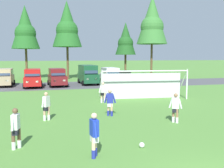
{
  "coord_description": "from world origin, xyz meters",
  "views": [
    {
      "loc": [
        -4.47,
        -5.09,
        3.64
      ],
      "look_at": [
        -0.05,
        11.61,
        1.73
      ],
      "focal_mm": 40.05,
      "sensor_mm": 36.0,
      "label": 1
    }
  ],
  "objects_px": {
    "player_winger_right": "(110,103)",
    "parked_car_slot_right": "(123,77)",
    "soccer_goal": "(143,84)",
    "parked_car_slot_left": "(33,78)",
    "parked_car_slot_center": "(88,74)",
    "parked_car_slot_far_left": "(5,77)",
    "parked_car_slot_center_left": "(57,77)",
    "soccer_ball": "(142,145)",
    "player_trailing_back": "(103,92)",
    "player_winger_left": "(94,135)",
    "player_midfield_center": "(46,106)",
    "parked_car_slot_center_right": "(110,75)",
    "player_defender_far": "(16,129)",
    "player_striker_near": "(175,108)"
  },
  "relations": [
    {
      "from": "player_winger_left",
      "to": "player_trailing_back",
      "type": "xyz_separation_m",
      "value": [
        2.7,
        10.45,
        0.0
      ]
    },
    {
      "from": "soccer_ball",
      "to": "player_winger_right",
      "type": "height_order",
      "value": "player_winger_right"
    },
    {
      "from": "player_winger_right",
      "to": "parked_car_slot_center_left",
      "type": "distance_m",
      "value": 17.06
    },
    {
      "from": "parked_car_slot_right",
      "to": "player_winger_left",
      "type": "bearing_deg",
      "value": -109.68
    },
    {
      "from": "parked_car_slot_far_left",
      "to": "parked_car_slot_center_right",
      "type": "distance_m",
      "value": 13.3
    },
    {
      "from": "parked_car_slot_center_left",
      "to": "parked_car_slot_right",
      "type": "height_order",
      "value": "parked_car_slot_center_left"
    },
    {
      "from": "player_trailing_back",
      "to": "parked_car_slot_center_right",
      "type": "bearing_deg",
      "value": 73.15
    },
    {
      "from": "parked_car_slot_center_right",
      "to": "parked_car_slot_right",
      "type": "bearing_deg",
      "value": -13.74
    },
    {
      "from": "player_midfield_center",
      "to": "parked_car_slot_center_right",
      "type": "relative_size",
      "value": 0.35
    },
    {
      "from": "player_midfield_center",
      "to": "soccer_ball",
      "type": "bearing_deg",
      "value": -55.89
    },
    {
      "from": "soccer_goal",
      "to": "player_defender_far",
      "type": "xyz_separation_m",
      "value": [
        -9.28,
        -9.78,
        -0.47
      ]
    },
    {
      "from": "player_midfield_center",
      "to": "parked_car_slot_center",
      "type": "relative_size",
      "value": 0.34
    },
    {
      "from": "player_midfield_center",
      "to": "parked_car_slot_left",
      "type": "relative_size",
      "value": 0.35
    },
    {
      "from": "player_winger_left",
      "to": "parked_car_slot_right",
      "type": "relative_size",
      "value": 0.39
    },
    {
      "from": "soccer_goal",
      "to": "player_winger_right",
      "type": "xyz_separation_m",
      "value": [
        -4.33,
        -5.39,
        -0.47
      ]
    },
    {
      "from": "player_striker_near",
      "to": "player_defender_far",
      "type": "distance_m",
      "value": 8.27
    },
    {
      "from": "soccer_ball",
      "to": "player_winger_right",
      "type": "bearing_deg",
      "value": 88.96
    },
    {
      "from": "parked_car_slot_far_left",
      "to": "parked_car_slot_center_left",
      "type": "distance_m",
      "value": 6.45
    },
    {
      "from": "player_winger_right",
      "to": "player_trailing_back",
      "type": "distance_m",
      "value": 4.49
    },
    {
      "from": "parked_car_slot_center",
      "to": "parked_car_slot_right",
      "type": "xyz_separation_m",
      "value": [
        4.6,
        -0.68,
        -0.47
      ]
    },
    {
      "from": "soccer_ball",
      "to": "player_trailing_back",
      "type": "bearing_deg",
      "value": 86.14
    },
    {
      "from": "soccer_goal",
      "to": "parked_car_slot_right",
      "type": "distance_m",
      "value": 12.07
    },
    {
      "from": "parked_car_slot_left",
      "to": "parked_car_slot_right",
      "type": "distance_m",
      "value": 11.52
    },
    {
      "from": "soccer_ball",
      "to": "parked_car_slot_right",
      "type": "xyz_separation_m",
      "value": [
        6.31,
        22.86,
        0.77
      ]
    },
    {
      "from": "player_striker_near",
      "to": "player_winger_left",
      "type": "height_order",
      "value": "same"
    },
    {
      "from": "player_defender_far",
      "to": "parked_car_slot_center_right",
      "type": "bearing_deg",
      "value": 66.65
    },
    {
      "from": "parked_car_slot_left",
      "to": "player_winger_right",
      "type": "bearing_deg",
      "value": -72.24
    },
    {
      "from": "parked_car_slot_left",
      "to": "parked_car_slot_center",
      "type": "bearing_deg",
      "value": 12.46
    },
    {
      "from": "soccer_ball",
      "to": "player_winger_right",
      "type": "xyz_separation_m",
      "value": [
        0.1,
        5.55,
        0.71
      ]
    },
    {
      "from": "parked_car_slot_center",
      "to": "parked_car_slot_right",
      "type": "distance_m",
      "value": 4.68
    },
    {
      "from": "soccer_ball",
      "to": "player_trailing_back",
      "type": "xyz_separation_m",
      "value": [
        0.68,
        10.01,
        0.71
      ]
    },
    {
      "from": "player_winger_right",
      "to": "parked_car_slot_far_left",
      "type": "height_order",
      "value": "parked_car_slot_far_left"
    },
    {
      "from": "player_winger_left",
      "to": "parked_car_slot_center_right",
      "type": "xyz_separation_m",
      "value": [
        6.71,
        23.7,
        0.29
      ]
    },
    {
      "from": "parked_car_slot_left",
      "to": "parked_car_slot_center_left",
      "type": "relative_size",
      "value": 0.98
    },
    {
      "from": "parked_car_slot_center_right",
      "to": "parked_car_slot_right",
      "type": "xyz_separation_m",
      "value": [
        1.62,
        -0.4,
        -0.24
      ]
    },
    {
      "from": "soccer_goal",
      "to": "parked_car_slot_left",
      "type": "relative_size",
      "value": 1.63
    },
    {
      "from": "soccer_ball",
      "to": "player_trailing_back",
      "type": "relative_size",
      "value": 0.13
    },
    {
      "from": "player_trailing_back",
      "to": "parked_car_slot_left",
      "type": "distance_m",
      "value": 13.36
    },
    {
      "from": "player_trailing_back",
      "to": "parked_car_slot_center",
      "type": "xyz_separation_m",
      "value": [
        1.03,
        13.53,
        0.52
      ]
    },
    {
      "from": "parked_car_slot_center_right",
      "to": "parked_car_slot_far_left",
      "type": "bearing_deg",
      "value": 177.01
    },
    {
      "from": "player_trailing_back",
      "to": "parked_car_slot_right",
      "type": "xyz_separation_m",
      "value": [
        5.64,
        12.85,
        0.05
      ]
    },
    {
      "from": "soccer_goal",
      "to": "parked_car_slot_left",
      "type": "distance_m",
      "value": 14.66
    },
    {
      "from": "soccer_ball",
      "to": "player_striker_near",
      "type": "height_order",
      "value": "player_striker_near"
    },
    {
      "from": "soccer_goal",
      "to": "parked_car_slot_right",
      "type": "relative_size",
      "value": 1.8
    },
    {
      "from": "parked_car_slot_center_left",
      "to": "parked_car_slot_center",
      "type": "relative_size",
      "value": 0.97
    },
    {
      "from": "parked_car_slot_far_left",
      "to": "parked_car_slot_right",
      "type": "relative_size",
      "value": 1.1
    },
    {
      "from": "player_winger_left",
      "to": "parked_car_slot_center_left",
      "type": "distance_m",
      "value": 22.88
    },
    {
      "from": "player_winger_right",
      "to": "parked_car_slot_right",
      "type": "height_order",
      "value": "parked_car_slot_right"
    },
    {
      "from": "player_winger_right",
      "to": "parked_car_slot_left",
      "type": "xyz_separation_m",
      "value": [
        -5.27,
        16.47,
        0.29
      ]
    },
    {
      "from": "soccer_ball",
      "to": "soccer_goal",
      "type": "relative_size",
      "value": 0.03
    }
  ]
}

